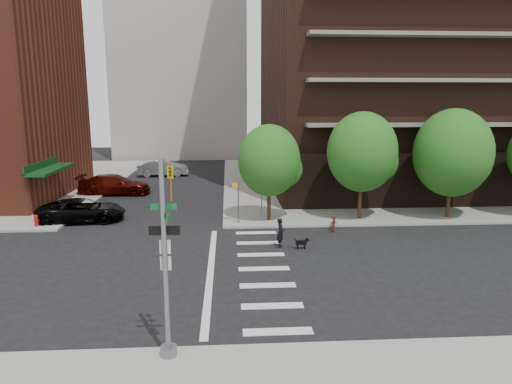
# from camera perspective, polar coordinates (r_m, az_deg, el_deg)

# --- Properties ---
(ground) EXTENTS (120.00, 120.00, 0.00)m
(ground) POSITION_cam_1_polar(r_m,az_deg,el_deg) (21.72, -7.03, -9.68)
(ground) COLOR black
(ground) RESTS_ON ground
(sidewalk_ne) EXTENTS (39.00, 33.00, 0.15)m
(sidewalk_ne) POSITION_cam_1_polar(r_m,az_deg,el_deg) (48.37, 19.79, 1.45)
(sidewalk_ne) COLOR gray
(sidewalk_ne) RESTS_ON ground
(crosswalk) EXTENTS (3.85, 13.00, 0.01)m
(crosswalk) POSITION_cam_1_polar(r_m,az_deg,el_deg) (21.69, -1.12, -9.61)
(crosswalk) COLOR silver
(crosswalk) RESTS_ON ground
(tree_a) EXTENTS (4.00, 4.00, 5.90)m
(tree_a) POSITION_cam_1_polar(r_m,az_deg,el_deg) (29.11, 1.66, 3.96)
(tree_a) COLOR #301E11
(tree_a) RESTS_ON sidewalk_ne
(tree_b) EXTENTS (4.50, 4.50, 6.65)m
(tree_b) POSITION_cam_1_polar(r_m,az_deg,el_deg) (30.19, 13.12, 4.89)
(tree_b) COLOR #301E11
(tree_b) RESTS_ON sidewalk_ne
(tree_c) EXTENTS (5.00, 5.00, 6.80)m
(tree_c) POSITION_cam_1_polar(r_m,az_deg,el_deg) (32.43, 23.36, 4.51)
(tree_c) COLOR #301E11
(tree_c) RESTS_ON sidewalk_ne
(traffic_signal) EXTENTS (0.90, 0.75, 6.00)m
(traffic_signal) POSITION_cam_1_polar(r_m,az_deg,el_deg) (13.83, -11.10, -10.26)
(traffic_signal) COLOR slate
(traffic_signal) RESTS_ON sidewalk_s
(pedestrian_signal) EXTENTS (2.18, 0.67, 2.60)m
(pedestrian_signal) POSITION_cam_1_polar(r_m,az_deg,el_deg) (28.80, -1.60, -0.54)
(pedestrian_signal) COLOR slate
(pedestrian_signal) RESTS_ON sidewalk_ne
(fire_hydrant) EXTENTS (0.24, 0.24, 0.73)m
(fire_hydrant) POSITION_cam_1_polar(r_m,az_deg,el_deg) (31.29, -25.78, -3.16)
(fire_hydrant) COLOR #A50C0C
(fire_hydrant) RESTS_ON sidewalk_nw
(parked_car_black) EXTENTS (3.07, 5.70, 1.52)m
(parked_car_black) POSITION_cam_1_polar(r_m,az_deg,el_deg) (31.86, -20.96, -2.16)
(parked_car_black) COLOR black
(parked_car_black) RESTS_ON ground
(parked_car_maroon) EXTENTS (2.42, 5.89, 1.71)m
(parked_car_maroon) POSITION_cam_1_polar(r_m,az_deg,el_deg) (40.24, -17.26, 0.88)
(parked_car_maroon) COLOR #3F0904
(parked_car_maroon) RESTS_ON ground
(parked_car_silver) EXTENTS (2.34, 5.45, 1.75)m
(parked_car_silver) POSITION_cam_1_polar(r_m,az_deg,el_deg) (49.19, -11.57, 2.99)
(parked_car_silver) COLOR #A6A9AC
(parked_car_silver) RESTS_ON ground
(scooter) EXTENTS (1.13, 1.92, 0.95)m
(scooter) POSITION_cam_1_polar(r_m,az_deg,el_deg) (28.47, 9.72, -3.68)
(scooter) COLOR maroon
(scooter) RESTS_ON ground
(dog_walker) EXTENTS (0.62, 0.44, 1.60)m
(dog_walker) POSITION_cam_1_polar(r_m,az_deg,el_deg) (24.63, 3.08, -5.11)
(dog_walker) COLOR black
(dog_walker) RESTS_ON ground
(dog) EXTENTS (0.69, 0.21, 0.58)m
(dog) POSITION_cam_1_polar(r_m,az_deg,el_deg) (24.52, 5.76, -6.29)
(dog) COLOR black
(dog) RESTS_ON ground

